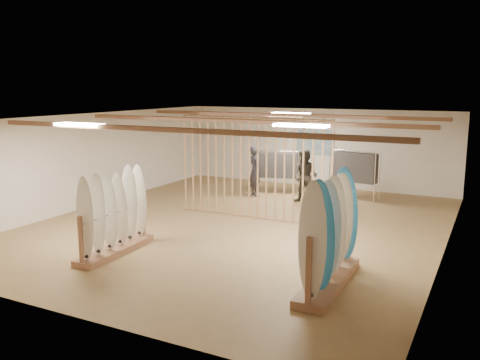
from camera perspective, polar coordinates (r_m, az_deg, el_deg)
The scene contains 16 objects.
floor at distance 13.37m, azimuth 0.00°, elevation -5.07°, with size 12.00×12.00×0.00m, color #9C784B.
ceiling at distance 12.90m, azimuth 0.00°, elevation 7.01°, with size 12.00×12.00×0.00m, color gray.
wall_back at distance 18.55m, azimuth 8.47°, elevation 3.61°, with size 12.00×12.00×0.00m, color white.
wall_front at distance 8.30m, azimuth -19.26°, elevation -5.34°, with size 12.00×12.00×0.00m, color white.
wall_left at distance 15.94m, azimuth -16.24°, elevation 2.19°, with size 12.00×12.00×0.00m, color white.
wall_right at distance 11.71m, azimuth 22.37°, elevation -1.06°, with size 12.00×12.00×0.00m, color white.
ceiling_slats at distance 12.91m, azimuth 0.00°, elevation 6.65°, with size 9.50×6.12×0.10m, color #8C5D40.
light_panels at distance 12.90m, azimuth 0.00°, elevation 6.74°, with size 1.20×0.35×0.06m, color white.
bamboo_partition at distance 13.77m, azimuth 1.51°, elevation 1.36°, with size 4.45×0.05×2.78m.
poster at distance 18.51m, azimuth 8.46°, elevation 4.21°, with size 1.40×0.03×0.90m, color teal.
rack_left at distance 11.33m, azimuth -13.91°, elevation -5.01°, with size 0.62×2.25×1.79m.
rack_right at distance 9.37m, azimuth 10.02°, elevation -7.49°, with size 0.66×2.60×2.09m.
clothing_rack_a at distance 17.15m, azimuth 4.32°, elevation 1.69°, with size 1.35×0.70×1.49m.
clothing_rack_b at distance 16.48m, azimuth 12.76°, elevation 1.41°, with size 1.50×0.62×1.63m.
shopper_a at distance 16.72m, azimuth 1.72°, elevation 1.40°, with size 0.69×0.47×1.89m, color #2B2A32.
shopper_b at distance 15.74m, azimuth 7.36°, elevation 0.78°, with size 0.92×0.72×1.91m, color #37332B.
Camera 1 is at (5.85, -11.47, 3.58)m, focal length 38.00 mm.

